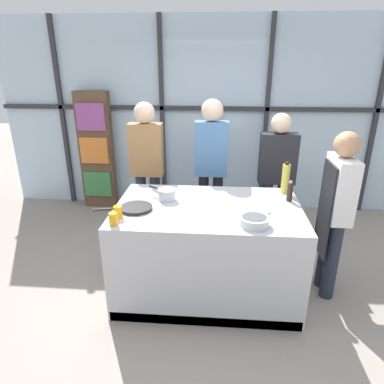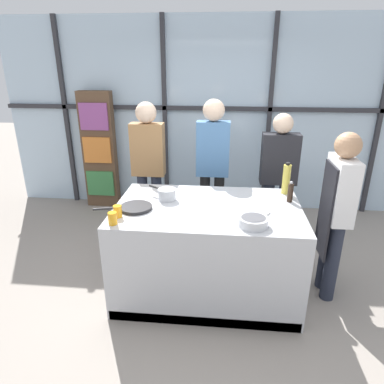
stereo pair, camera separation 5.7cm
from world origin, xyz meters
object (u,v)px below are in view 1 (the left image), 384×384
spectator_center_left (211,162)px  oil_bottle (285,178)px  spectator_center_right (277,173)px  saucepan (167,194)px  chef (336,207)px  mixing_bowl (254,221)px  white_plate (257,210)px  juice_glass_far (118,212)px  frying_pan (135,208)px  juice_glass_near (113,219)px  spectator_far_left (147,163)px  pepper_grinder (290,192)px

spectator_center_left → oil_bottle: size_ratio=5.49×
spectator_center_right → saucepan: size_ratio=5.60×
spectator_center_right → saucepan: 1.49m
chef → saucepan: 1.60m
saucepan → oil_bottle: (1.18, 0.29, 0.10)m
spectator_center_left → mixing_bowl: spectator_center_left is taller
white_plate → juice_glass_far: juice_glass_far is taller
spectator_center_left → spectator_center_right: (0.78, 0.00, -0.12)m
chef → white_plate: (-0.74, -0.14, 0.00)m
frying_pan → juice_glass_far: bearing=-120.9°
saucepan → chef: bearing=-2.2°
spectator_center_right → chef: bearing=113.2°
frying_pan → juice_glass_far: (-0.11, -0.18, 0.04)m
juice_glass_near → saucepan: bearing=57.6°
white_plate → saucepan: bearing=167.0°
spectator_center_right → frying_pan: bearing=38.1°
spectator_center_right → mixing_bowl: (-0.39, -1.37, 0.03)m
spectator_center_right → mixing_bowl: 1.43m
spectator_center_right → juice_glass_near: spectator_center_right is taller
juice_glass_far → spectator_center_right: bearing=40.2°
spectator_center_left → oil_bottle: 0.98m
saucepan → oil_bottle: size_ratio=0.90×
saucepan → white_plate: (0.86, -0.20, -0.05)m
spectator_center_left → mixing_bowl: bearing=106.0°
spectator_center_left → white_plate: size_ratio=7.93×
spectator_center_left → frying_pan: (-0.67, -1.14, -0.12)m
spectator_center_right → juice_glass_near: 2.13m
frying_pan → spectator_center_right: bearing=38.1°
spectator_far_left → saucepan: 0.96m
frying_pan → pepper_grinder: pepper_grinder is taller
pepper_grinder → juice_glass_far: bearing=-162.2°
oil_bottle → chef: bearing=-39.6°
spectator_far_left → saucepan: size_ratio=5.96×
saucepan → pepper_grinder: (1.19, 0.07, 0.04)m
juice_glass_near → juice_glass_far: 0.14m
chef → spectator_center_right: size_ratio=0.99×
white_plate → pepper_grinder: 0.43m
frying_pan → oil_bottle: bearing=20.6°
spectator_far_left → spectator_center_right: spectator_far_left is taller
pepper_grinder → mixing_bowl: bearing=-124.8°
saucepan → mixing_bowl: 0.94m
saucepan → spectator_far_left: bearing=113.0°
oil_bottle → juice_glass_far: oil_bottle is taller
chef → white_plate: bearing=100.7°
white_plate → pepper_grinder: size_ratio=1.09×
spectator_center_right → oil_bottle: size_ratio=5.04×
spectator_center_left → frying_pan: 1.32m
chef → spectator_center_right: bearing=23.2°
chef → white_plate: 0.75m
mixing_bowl → juice_glass_far: (-1.17, 0.06, 0.01)m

